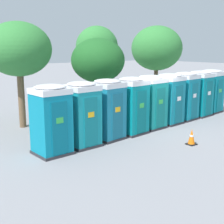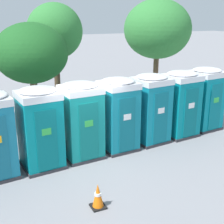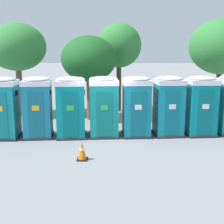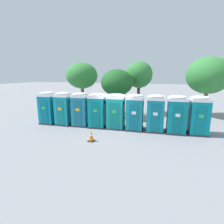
% 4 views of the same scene
% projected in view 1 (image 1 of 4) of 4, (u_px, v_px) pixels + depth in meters
% --- Properties ---
extents(ground_plane, '(120.00, 120.00, 0.00)m').
position_uv_depth(ground_plane, '(152.00, 128.00, 14.96)').
color(ground_plane, gray).
extents(portapotty_0, '(1.24, 1.24, 2.54)m').
position_uv_depth(portapotty_0, '(51.00, 119.00, 11.09)').
color(portapotty_0, '#2D2D33').
rests_on(portapotty_0, ground).
extents(portapotty_1, '(1.21, 1.25, 2.54)m').
position_uv_depth(portapotty_1, '(82.00, 114.00, 12.01)').
color(portapotty_1, '#2D2D33').
rests_on(portapotty_1, ground).
extents(portapotty_2, '(1.29, 1.32, 2.54)m').
position_uv_depth(portapotty_2, '(108.00, 109.00, 12.95)').
color(portapotty_2, '#2D2D33').
rests_on(portapotty_2, ground).
extents(portapotty_3, '(1.31, 1.31, 2.54)m').
position_uv_depth(portapotty_3, '(132.00, 105.00, 13.81)').
color(portapotty_3, '#2D2D33').
rests_on(portapotty_3, ground).
extents(portapotty_4, '(1.30, 1.28, 2.54)m').
position_uv_depth(portapotty_4, '(151.00, 102.00, 14.76)').
color(portapotty_4, '#2D2D33').
rests_on(portapotty_4, ground).
extents(portapotty_5, '(1.23, 1.27, 2.54)m').
position_uv_depth(portapotty_5, '(169.00, 99.00, 15.65)').
color(portapotty_5, '#2D2D33').
rests_on(portapotty_5, ground).
extents(portapotty_6, '(1.29, 1.31, 2.54)m').
position_uv_depth(portapotty_6, '(185.00, 96.00, 16.57)').
color(portapotty_6, '#2D2D33').
rests_on(portapotty_6, ground).
extents(portapotty_7, '(1.31, 1.30, 2.54)m').
position_uv_depth(portapotty_7, '(200.00, 93.00, 17.45)').
color(portapotty_7, '#2D2D33').
rests_on(portapotty_7, ground).
extents(portapotty_8, '(1.29, 1.30, 2.54)m').
position_uv_depth(portapotty_8, '(211.00, 91.00, 18.44)').
color(portapotty_8, '#2D2D33').
rests_on(portapotty_8, ground).
extents(street_tree_0, '(3.06, 3.06, 4.99)m').
position_uv_depth(street_tree_0, '(19.00, 50.00, 14.43)').
color(street_tree_0, brown).
rests_on(street_tree_0, ground).
extents(street_tree_1, '(2.54, 2.54, 5.07)m').
position_uv_depth(street_tree_1, '(97.00, 48.00, 18.72)').
color(street_tree_1, '#4C3826').
rests_on(street_tree_1, ground).
extents(street_tree_2, '(2.80, 2.80, 4.29)m').
position_uv_depth(street_tree_2, '(98.00, 61.00, 16.21)').
color(street_tree_2, brown).
rests_on(street_tree_2, ground).
extents(street_tree_3, '(3.75, 3.75, 5.38)m').
position_uv_depth(street_tree_3, '(157.00, 48.00, 23.08)').
color(street_tree_3, brown).
rests_on(street_tree_3, ground).
extents(traffic_cone, '(0.36, 0.36, 0.64)m').
position_uv_depth(traffic_cone, '(192.00, 137.00, 12.36)').
color(traffic_cone, black).
rests_on(traffic_cone, ground).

